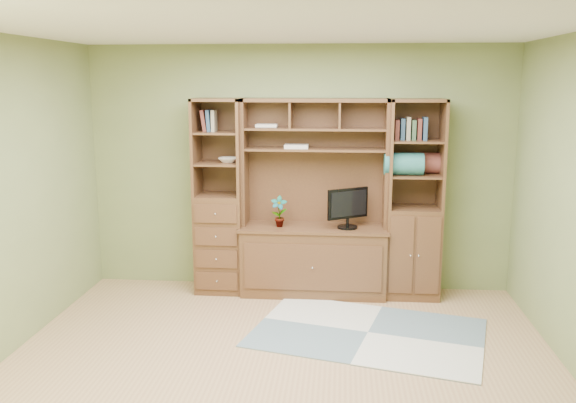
# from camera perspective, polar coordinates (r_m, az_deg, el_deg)

# --- Properties ---
(room) EXTENTS (4.60, 4.10, 2.64)m
(room) POSITION_cam_1_polar(r_m,az_deg,el_deg) (4.56, -0.76, -0.48)
(room) COLOR tan
(room) RESTS_ON ground
(center_hutch) EXTENTS (1.54, 0.53, 2.05)m
(center_hutch) POSITION_cam_1_polar(r_m,az_deg,el_deg) (6.30, 2.46, 0.24)
(center_hutch) COLOR #4F301B
(center_hutch) RESTS_ON ground
(left_tower) EXTENTS (0.50, 0.45, 2.05)m
(left_tower) POSITION_cam_1_polar(r_m,az_deg,el_deg) (6.46, -6.42, 0.46)
(left_tower) COLOR #4F301B
(left_tower) RESTS_ON ground
(right_tower) EXTENTS (0.55, 0.45, 2.05)m
(right_tower) POSITION_cam_1_polar(r_m,az_deg,el_deg) (6.38, 11.72, 0.15)
(right_tower) COLOR #4F301B
(right_tower) RESTS_ON ground
(rug) EXTENTS (2.26, 1.78, 0.01)m
(rug) POSITION_cam_1_polar(r_m,az_deg,el_deg) (5.63, 7.48, -12.08)
(rug) COLOR #979D9C
(rug) RESTS_ON ground
(monitor) EXTENTS (0.51, 0.43, 0.58)m
(monitor) POSITION_cam_1_polar(r_m,az_deg,el_deg) (6.26, 5.62, 0.06)
(monitor) COLOR black
(monitor) RESTS_ON center_hutch
(orchid) EXTENTS (0.17, 0.12, 0.32)m
(orchid) POSITION_cam_1_polar(r_m,az_deg,el_deg) (6.32, -0.85, -0.95)
(orchid) COLOR #B8493E
(orchid) RESTS_ON center_hutch
(magazines) EXTENTS (0.24, 0.18, 0.04)m
(magazines) POSITION_cam_1_polar(r_m,az_deg,el_deg) (6.32, 0.80, 5.19)
(magazines) COLOR beige
(magazines) RESTS_ON center_hutch
(bowl) EXTENTS (0.20, 0.20, 0.05)m
(bowl) POSITION_cam_1_polar(r_m,az_deg,el_deg) (6.38, -5.61, 3.89)
(bowl) COLOR silver
(bowl) RESTS_ON left_tower
(blanket_teal) EXTENTS (0.39, 0.23, 0.23)m
(blanket_teal) POSITION_cam_1_polar(r_m,az_deg,el_deg) (6.25, 10.78, 3.48)
(blanket_teal) COLOR #276763
(blanket_teal) RESTS_ON right_tower
(blanket_red) EXTENTS (0.39, 0.21, 0.21)m
(blanket_red) POSITION_cam_1_polar(r_m,az_deg,el_deg) (6.41, 12.69, 3.54)
(blanket_red) COLOR brown
(blanket_red) RESTS_ON right_tower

